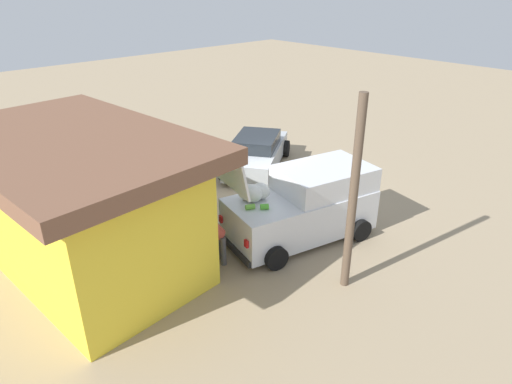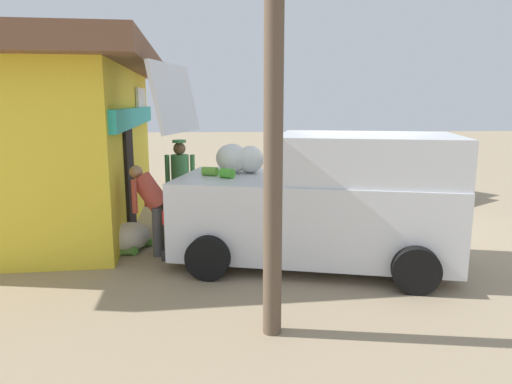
% 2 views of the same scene
% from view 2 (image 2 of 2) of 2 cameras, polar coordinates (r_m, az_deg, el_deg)
% --- Properties ---
extents(ground_plane, '(60.00, 60.00, 0.00)m').
position_cam_2_polar(ground_plane, '(10.34, 12.33, -3.11)').
color(ground_plane, '#9E896B').
extents(storefront_bar, '(7.38, 4.95, 3.51)m').
position_cam_2_polar(storefront_bar, '(10.36, -24.32, 6.49)').
color(storefront_bar, yellow).
rests_on(storefront_bar, ground_plane).
extents(delivery_van, '(2.96, 4.66, 3.06)m').
position_cam_2_polar(delivery_van, '(7.19, 8.16, -0.94)').
color(delivery_van, silver).
rests_on(delivery_van, ground_plane).
extents(parked_sedan, '(3.85, 4.51, 1.31)m').
position_cam_2_polar(parked_sedan, '(12.36, 15.48, 2.00)').
color(parked_sedan, '#B2B7BC').
rests_on(parked_sedan, ground_plane).
extents(vendor_standing, '(0.35, 0.57, 1.77)m').
position_cam_2_polar(vendor_standing, '(9.03, -9.29, 1.60)').
color(vendor_standing, '#726047').
rests_on(vendor_standing, ground_plane).
extents(customer_bending, '(0.60, 0.67, 1.47)m').
position_cam_2_polar(customer_bending, '(7.79, -12.73, -1.15)').
color(customer_bending, '#4C4C51').
rests_on(customer_bending, ground_plane).
extents(unloaded_banana_pile, '(0.93, 0.94, 0.49)m').
position_cam_2_polar(unloaded_banana_pile, '(8.12, -15.33, -5.46)').
color(unloaded_banana_pile, silver).
rests_on(unloaded_banana_pile, ground_plane).
extents(paint_bucket, '(0.34, 0.34, 0.30)m').
position_cam_2_polar(paint_bucket, '(11.68, -6.84, -0.57)').
color(paint_bucket, silver).
rests_on(paint_bucket, ground_plane).
extents(utility_pole, '(0.20, 0.20, 4.70)m').
position_cam_2_polar(utility_pole, '(4.69, 2.16, 9.49)').
color(utility_pole, brown).
rests_on(utility_pole, ground_plane).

